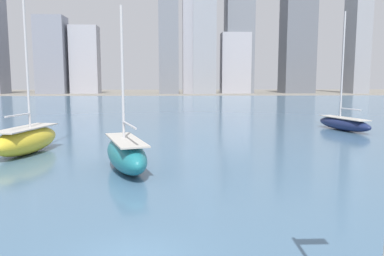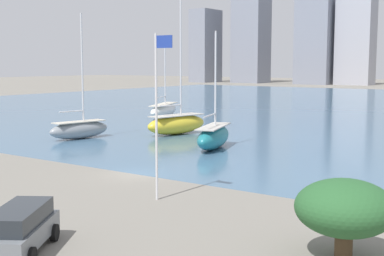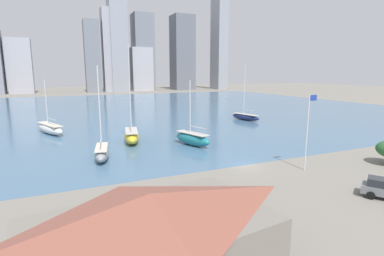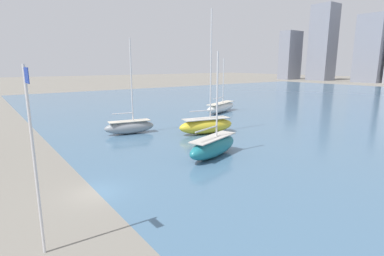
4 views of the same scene
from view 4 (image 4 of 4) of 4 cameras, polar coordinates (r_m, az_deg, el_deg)
ground_plane at (r=24.44m, az=-17.60°, el=-11.64°), size 500.00×500.00×0.00m
flag_pole at (r=16.34m, az=-27.88°, el=-4.68°), size 1.24×0.14×9.60m
sailboat_teal at (r=31.66m, az=4.08°, el=-3.47°), size 4.55×8.27×10.88m
sailboat_yellow at (r=42.20m, az=2.74°, el=0.56°), size 4.05×8.52×16.77m
sailboat_gray at (r=42.95m, az=-11.80°, el=0.30°), size 3.15×7.22×13.08m
sailboat_white at (r=61.46m, az=5.54°, el=3.97°), size 6.18×11.03×10.76m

